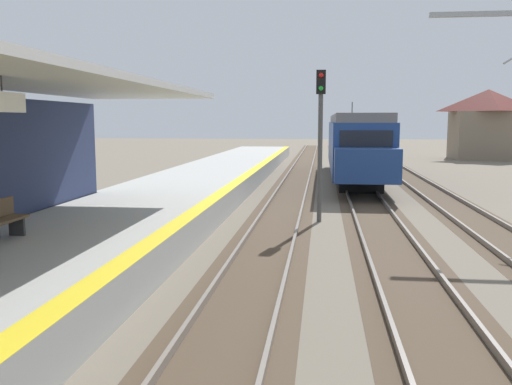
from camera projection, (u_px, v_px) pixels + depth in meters
station_platform at (138, 216)px, 17.81m from camera, size 5.00×80.00×0.91m
track_pair_nearest_platform at (283, 211)px, 21.28m from camera, size 2.34×120.00×0.16m
track_pair_middle at (372, 213)px, 20.87m from camera, size 2.34×120.00×0.16m
track_pair_far_side at (465, 214)px, 20.47m from camera, size 2.34×120.00×0.16m
approaching_train at (355, 143)px, 32.97m from camera, size 2.93×19.60×4.76m
rail_signal_post at (320, 130)px, 18.86m from camera, size 0.32×0.34×5.20m
distant_trackside_house at (487, 123)px, 50.86m from camera, size 6.60×5.28×6.40m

